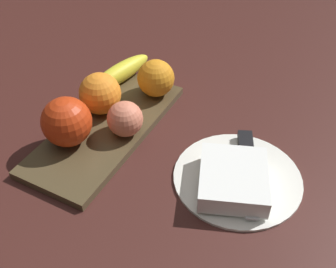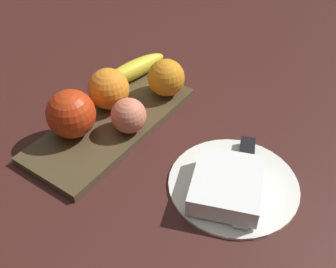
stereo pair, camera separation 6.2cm
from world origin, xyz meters
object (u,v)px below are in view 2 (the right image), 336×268
object	(u,v)px
folded_napkin	(227,185)
banana	(134,70)
knife	(246,165)
fruit_tray	(112,123)
orange_near_banana	(166,78)
orange_near_apple	(108,89)
dinner_plate	(233,183)
apple	(72,114)
peach	(129,116)

from	to	relation	value
folded_napkin	banana	bearing A→B (deg)	-117.70
folded_napkin	knife	size ratio (longest dim) A/B	0.66
fruit_tray	orange_near_banana	world-z (taller)	orange_near_banana
orange_near_apple	orange_near_banana	world-z (taller)	orange_near_apple
banana	knife	size ratio (longest dim) A/B	0.92
dinner_plate	knife	world-z (taller)	knife
apple	orange_near_banana	xyz separation A→B (m)	(-0.19, 0.06, -0.01)
orange_near_banana	apple	bearing A→B (deg)	-18.08
orange_near_apple	orange_near_banana	xyz separation A→B (m)	(-0.09, 0.06, -0.00)
fruit_tray	orange_near_apple	xyz separation A→B (m)	(-0.03, -0.03, 0.04)
orange_near_apple	dinner_plate	size ratio (longest dim) A/B	0.37
apple	peach	distance (m)	0.09
orange_near_banana	banana	bearing A→B (deg)	-94.96
apple	orange_near_apple	size ratio (longest dim) A/B	1.10
apple	peach	bearing A→B (deg)	131.01
apple	knife	bearing A→B (deg)	109.54
banana	dinner_plate	distance (m)	0.33
apple	orange_near_banana	distance (m)	0.20
fruit_tray	dinner_plate	xyz separation A→B (m)	(-0.00, 0.25, -0.00)
dinner_plate	knife	size ratio (longest dim) A/B	1.16
fruit_tray	peach	xyz separation A→B (m)	(0.00, 0.04, 0.04)
dinner_plate	folded_napkin	size ratio (longest dim) A/B	1.75
banana	knife	bearing A→B (deg)	-95.85
knife	apple	bearing A→B (deg)	-93.65
peach	knife	xyz separation A→B (m)	(-0.04, 0.21, -0.03)
peach	apple	bearing A→B (deg)	-48.99
orange_near_banana	knife	bearing A→B (deg)	67.83
orange_near_apple	banana	bearing A→B (deg)	-168.07
apple	banana	size ratio (longest dim) A/B	0.52
dinner_plate	knife	bearing A→B (deg)	177.95
folded_napkin	orange_near_banana	bearing A→B (deg)	-124.97
orange_near_banana	peach	size ratio (longest dim) A/B	1.15
orange_near_banana	peach	world-z (taller)	orange_near_banana
orange_near_banana	folded_napkin	size ratio (longest dim) A/B	0.61
orange_near_banana	folded_napkin	xyz separation A→B (m)	(0.15, 0.21, -0.02)
apple	banana	world-z (taller)	apple
fruit_tray	orange_near_apple	world-z (taller)	orange_near_apple
fruit_tray	banana	xyz separation A→B (m)	(-0.13, -0.05, 0.03)
peach	knife	world-z (taller)	peach
orange_near_apple	apple	bearing A→B (deg)	2.14
peach	dinner_plate	world-z (taller)	peach
apple	peach	xyz separation A→B (m)	(-0.06, 0.07, -0.01)
peach	dinner_plate	xyz separation A→B (m)	(-0.00, 0.21, -0.04)
orange_near_apple	peach	xyz separation A→B (m)	(0.03, 0.07, -0.01)
orange_near_apple	fruit_tray	bearing A→B (deg)	44.40
folded_napkin	fruit_tray	bearing A→B (deg)	-95.84
fruit_tray	knife	world-z (taller)	knife
banana	orange_near_apple	world-z (taller)	orange_near_apple
fruit_tray	apple	world-z (taller)	apple
apple	orange_near_apple	bearing A→B (deg)	-177.86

